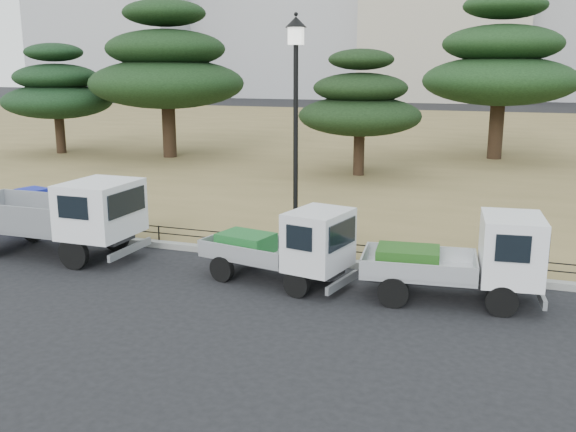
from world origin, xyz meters
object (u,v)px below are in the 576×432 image
at_px(truck_large, 61,213).
at_px(tarp_pile, 30,210).
at_px(truck_kei_rear, 465,258).
at_px(truck_kei_front, 286,246).
at_px(street_lamp, 296,97).

bearing_deg(truck_large, tarp_pile, 144.94).
distance_m(truck_large, truck_kei_rear, 10.00).
height_order(truck_large, truck_kei_front, truck_large).
bearing_deg(truck_large, truck_kei_rear, 0.71).
xyz_separation_m(truck_large, truck_kei_rear, (10.00, 0.04, -0.19)).
xyz_separation_m(truck_kei_front, tarp_pile, (-8.84, 2.05, -0.27)).
height_order(truck_kei_rear, tarp_pile, truck_kei_rear).
bearing_deg(truck_large, street_lamp, 18.28).
bearing_deg(tarp_pile, street_lamp, -0.63).
bearing_deg(truck_kei_rear, tarp_pile, 165.43).
relative_size(truck_large, truck_kei_rear, 1.25).
distance_m(truck_kei_front, street_lamp, 3.75).
bearing_deg(street_lamp, truck_large, -162.21).
bearing_deg(tarp_pile, truck_kei_front, -13.06).
xyz_separation_m(street_lamp, tarp_pile, (-8.39, 0.09, -3.44)).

